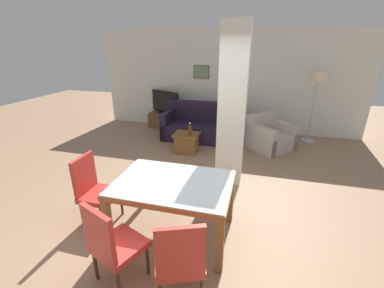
{
  "coord_description": "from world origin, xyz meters",
  "views": [
    {
      "loc": [
        0.93,
        -2.59,
        2.36
      ],
      "look_at": [
        0.0,
        0.9,
        0.93
      ],
      "focal_mm": 24.0,
      "sensor_mm": 36.0,
      "label": 1
    }
  ],
  "objects_px": {
    "tv_screen": "(165,102)",
    "tv_stand": "(166,120)",
    "dining_table": "(173,193)",
    "dining_chair_near_left": "(112,243)",
    "dining_chair_near_right": "(180,258)",
    "floor_lamp": "(317,83)",
    "sofa": "(201,127)",
    "armchair": "(269,137)",
    "dining_chair_head_left": "(94,188)",
    "bottle": "(190,130)",
    "coffee_table": "(187,143)"
  },
  "relations": [
    {
      "from": "tv_screen",
      "to": "tv_stand",
      "type": "bearing_deg",
      "value": 140.76
    },
    {
      "from": "dining_table",
      "to": "dining_chair_near_left",
      "type": "height_order",
      "value": "dining_chair_near_left"
    },
    {
      "from": "tv_stand",
      "to": "dining_chair_near_right",
      "type": "bearing_deg",
      "value": -68.28
    },
    {
      "from": "tv_screen",
      "to": "floor_lamp",
      "type": "bearing_deg",
      "value": -158.13
    },
    {
      "from": "tv_stand",
      "to": "floor_lamp",
      "type": "height_order",
      "value": "floor_lamp"
    },
    {
      "from": "dining_chair_near_left",
      "to": "floor_lamp",
      "type": "distance_m",
      "value": 5.72
    },
    {
      "from": "sofa",
      "to": "armchair",
      "type": "relative_size",
      "value": 1.59
    },
    {
      "from": "dining_chair_near_right",
      "to": "sofa",
      "type": "bearing_deg",
      "value": 78.36
    },
    {
      "from": "sofa",
      "to": "dining_chair_head_left",
      "type": "bearing_deg",
      "value": 79.6
    },
    {
      "from": "sofa",
      "to": "bottle",
      "type": "xyz_separation_m",
      "value": [
        -0.01,
        -1.06,
        0.25
      ]
    },
    {
      "from": "floor_lamp",
      "to": "sofa",
      "type": "bearing_deg",
      "value": -168.97
    },
    {
      "from": "dining_chair_head_left",
      "to": "armchair",
      "type": "relative_size",
      "value": 0.8
    },
    {
      "from": "dining_chair_head_left",
      "to": "sofa",
      "type": "relative_size",
      "value": 0.5
    },
    {
      "from": "tv_stand",
      "to": "dining_chair_near_left",
      "type": "bearing_deg",
      "value": -75.29
    },
    {
      "from": "dining_chair_near_right",
      "to": "dining_chair_near_left",
      "type": "distance_m",
      "value": 0.71
    },
    {
      "from": "tv_screen",
      "to": "dining_chair_head_left",
      "type": "bearing_deg",
      "value": 121.69
    },
    {
      "from": "coffee_table",
      "to": "floor_lamp",
      "type": "distance_m",
      "value": 3.42
    },
    {
      "from": "coffee_table",
      "to": "floor_lamp",
      "type": "relative_size",
      "value": 0.33
    },
    {
      "from": "sofa",
      "to": "dining_chair_near_right",
      "type": "bearing_deg",
      "value": 100.47
    },
    {
      "from": "tv_stand",
      "to": "tv_screen",
      "type": "relative_size",
      "value": 1.05
    },
    {
      "from": "dining_table",
      "to": "dining_chair_near_left",
      "type": "xyz_separation_m",
      "value": [
        -0.35,
        -0.86,
        -0.1
      ]
    },
    {
      "from": "tv_stand",
      "to": "armchair",
      "type": "bearing_deg",
      "value": -17.52
    },
    {
      "from": "dining_chair_near_left",
      "to": "tv_screen",
      "type": "bearing_deg",
      "value": 127.12
    },
    {
      "from": "dining_chair_near_left",
      "to": "coffee_table",
      "type": "xyz_separation_m",
      "value": [
        -0.24,
        3.51,
        -0.28
      ]
    },
    {
      "from": "dining_chair_near_left",
      "to": "coffee_table",
      "type": "relative_size",
      "value": 1.71
    },
    {
      "from": "armchair",
      "to": "tv_screen",
      "type": "distance_m",
      "value": 3.13
    },
    {
      "from": "armchair",
      "to": "dining_table",
      "type": "bearing_deg",
      "value": 22.84
    },
    {
      "from": "dining_chair_near_right",
      "to": "dining_chair_head_left",
      "type": "xyz_separation_m",
      "value": [
        -1.5,
        0.87,
        0.0
      ]
    },
    {
      "from": "dining_chair_head_left",
      "to": "floor_lamp",
      "type": "height_order",
      "value": "floor_lamp"
    },
    {
      "from": "tv_stand",
      "to": "dining_table",
      "type": "bearing_deg",
      "value": -68.36
    },
    {
      "from": "bottle",
      "to": "dining_chair_near_right",
      "type": "bearing_deg",
      "value": -76.21
    },
    {
      "from": "dining_chair_near_right",
      "to": "tv_screen",
      "type": "distance_m",
      "value": 5.59
    },
    {
      "from": "dining_chair_head_left",
      "to": "tv_screen",
      "type": "distance_m",
      "value": 4.36
    },
    {
      "from": "dining_chair_head_left",
      "to": "tv_screen",
      "type": "relative_size",
      "value": 1.03
    },
    {
      "from": "dining_chair_head_left",
      "to": "sofa",
      "type": "xyz_separation_m",
      "value": [
        0.67,
        3.64,
        -0.21
      ]
    },
    {
      "from": "bottle",
      "to": "tv_screen",
      "type": "distance_m",
      "value": 2.13
    },
    {
      "from": "floor_lamp",
      "to": "dining_chair_near_right",
      "type": "bearing_deg",
      "value": -110.31
    },
    {
      "from": "dining_chair_head_left",
      "to": "floor_lamp",
      "type": "distance_m",
      "value": 5.43
    },
    {
      "from": "dining_chair_head_left",
      "to": "tv_stand",
      "type": "relative_size",
      "value": 0.99
    },
    {
      "from": "dining_chair_near_left",
      "to": "floor_lamp",
      "type": "bearing_deg",
      "value": 85.29
    },
    {
      "from": "sofa",
      "to": "coffee_table",
      "type": "relative_size",
      "value": 3.4
    },
    {
      "from": "bottle",
      "to": "tv_stand",
      "type": "bearing_deg",
      "value": 125.05
    },
    {
      "from": "dining_table",
      "to": "tv_stand",
      "type": "relative_size",
      "value": 1.47
    },
    {
      "from": "dining_table",
      "to": "dining_chair_head_left",
      "type": "bearing_deg",
      "value": 180.0
    },
    {
      "from": "dining_chair_near_right",
      "to": "tv_screen",
      "type": "bearing_deg",
      "value": 89.61
    },
    {
      "from": "floor_lamp",
      "to": "bottle",
      "type": "bearing_deg",
      "value": -149.73
    },
    {
      "from": "coffee_table",
      "to": "tv_stand",
      "type": "bearing_deg",
      "value": 123.87
    },
    {
      "from": "bottle",
      "to": "tv_stand",
      "type": "distance_m",
      "value": 2.15
    },
    {
      "from": "dining_table",
      "to": "sofa",
      "type": "xyz_separation_m",
      "value": [
        -0.48,
        3.64,
        -0.31
      ]
    },
    {
      "from": "dining_chair_head_left",
      "to": "dining_table",
      "type": "bearing_deg",
      "value": 90.0
    }
  ]
}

